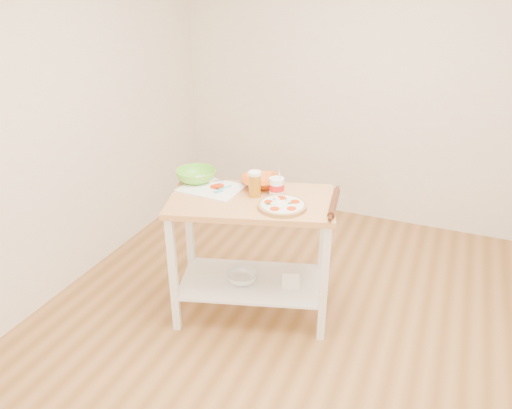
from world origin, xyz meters
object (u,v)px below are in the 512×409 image
at_px(yogurt_tub, 277,187).
at_px(rolling_pin, 334,203).
at_px(green_bowl, 196,176).
at_px(knife, 200,182).
at_px(beer_pint, 255,184).
at_px(spatula, 222,189).
at_px(pizza, 282,206).
at_px(orange_bowl, 261,182).
at_px(prep_island, 252,233).
at_px(shelf_glass_bowl, 242,277).
at_px(shelf_bin, 291,277).
at_px(cutting_board, 211,188).

bearing_deg(yogurt_tub, rolling_pin, -2.30).
bearing_deg(green_bowl, rolling_pin, -0.92).
xyz_separation_m(knife, beer_pint, (0.43, -0.03, 0.07)).
bearing_deg(yogurt_tub, spatula, -166.63).
relative_size(pizza, orange_bowl, 1.17).
xyz_separation_m(spatula, orange_bowl, (0.21, 0.18, 0.02)).
xyz_separation_m(prep_island, knife, (-0.42, 0.08, 0.27)).
bearing_deg(yogurt_tub, prep_island, -138.41).
bearing_deg(shelf_glass_bowl, green_bowl, 159.75).
xyz_separation_m(orange_bowl, shelf_bin, (0.29, -0.14, -0.61)).
height_order(spatula, green_bowl, green_bowl).
bearing_deg(cutting_board, prep_island, -4.25).
bearing_deg(pizza, beer_pint, 156.09).
bearing_deg(yogurt_tub, green_bowl, 179.98).
bearing_deg(rolling_pin, shelf_glass_bowl, -166.84).
xyz_separation_m(beer_pint, rolling_pin, (0.52, 0.05, -0.06)).
bearing_deg(knife, rolling_pin, -32.57).
height_order(orange_bowl, rolling_pin, orange_bowl).
relative_size(beer_pint, shelf_glass_bowl, 0.79).
height_order(cutting_board, green_bowl, green_bowl).
distance_m(prep_island, cutting_board, 0.41).
height_order(pizza, green_bowl, green_bowl).
xyz_separation_m(pizza, shelf_glass_bowl, (-0.29, 0.01, -0.62)).
bearing_deg(shelf_glass_bowl, yogurt_tub, 38.75).
height_order(prep_island, orange_bowl, orange_bowl).
relative_size(pizza, cutting_board, 0.74).
height_order(prep_island, spatula, spatula).
relative_size(knife, shelf_bin, 1.86).
distance_m(green_bowl, shelf_bin, 0.97).
xyz_separation_m(pizza, spatula, (-0.46, 0.08, 0.00)).
xyz_separation_m(orange_bowl, yogurt_tub, (0.15, -0.10, 0.03)).
height_order(beer_pint, shelf_glass_bowl, beer_pint).
bearing_deg(pizza, shelf_glass_bowl, 177.14).
bearing_deg(orange_bowl, prep_island, -84.38).
xyz_separation_m(spatula, beer_pint, (0.23, 0.02, 0.07)).
bearing_deg(prep_island, rolling_pin, 10.76).
bearing_deg(orange_bowl, rolling_pin, -11.68).
xyz_separation_m(spatula, rolling_pin, (0.75, 0.07, 0.01)).
bearing_deg(prep_island, beer_pint, 87.47).
bearing_deg(shelf_glass_bowl, cutting_board, 162.77).
bearing_deg(knife, yogurt_tub, -30.19).
xyz_separation_m(pizza, rolling_pin, (0.29, 0.15, 0.01)).
distance_m(knife, rolling_pin, 0.95).
distance_m(spatula, beer_pint, 0.24).
bearing_deg(shelf_bin, yogurt_tub, 161.11).
xyz_separation_m(rolling_pin, shelf_glass_bowl, (-0.58, -0.14, -0.63)).
bearing_deg(shelf_bin, pizza, -108.23).
height_order(knife, shelf_bin, knife).
relative_size(knife, rolling_pin, 0.60).
height_order(rolling_pin, shelf_bin, rolling_pin).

